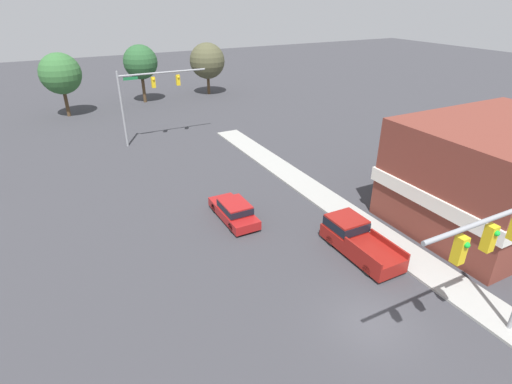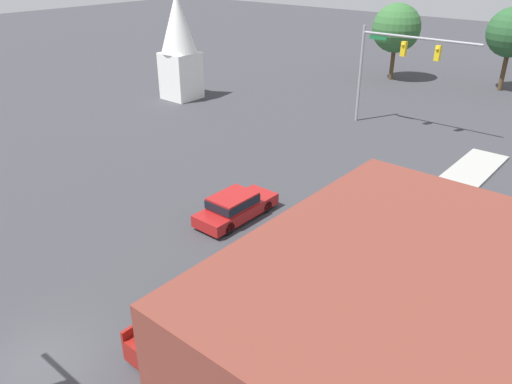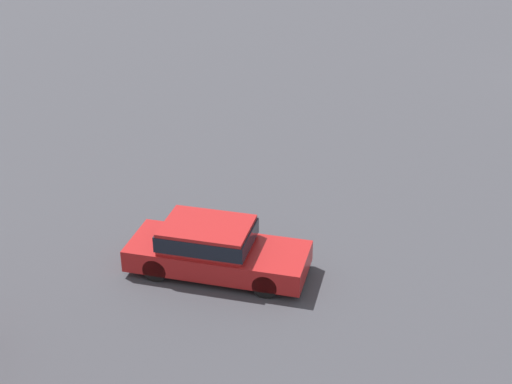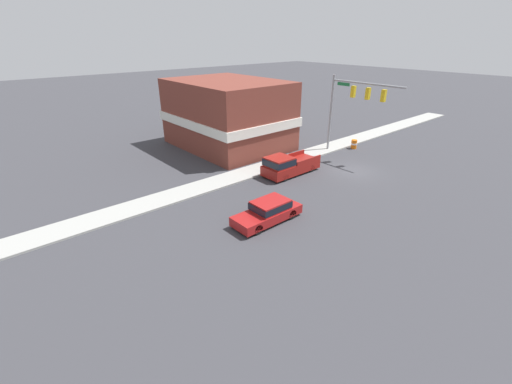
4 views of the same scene
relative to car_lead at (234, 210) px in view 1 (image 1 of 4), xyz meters
name	(u,v)px [view 1 (image 1 of 4)]	position (x,y,z in m)	size (l,w,h in m)	color
ground_plane	(372,323)	(1.73, -11.93, -0.75)	(200.00, 200.00, 0.00)	#38383D
sidewalk_curb	(453,286)	(7.43, -11.93, -0.68)	(2.40, 60.00, 0.14)	#9E9E99
near_signal_assembly	(510,243)	(4.68, -15.21, 4.92)	(7.62, 0.49, 7.67)	gray
far_signal_assembly	(148,89)	(-0.72, 18.67, 4.79)	(8.98, 0.49, 7.54)	gray
car_lead	(234,210)	(0.00, 0.00, 0.00)	(1.84, 4.83, 1.43)	black
pickup_truck_parked	(356,238)	(4.98, -6.80, 0.15)	(2.10, 5.43, 1.81)	black
corner_brick_building	(497,176)	(15.32, -8.14, 2.68)	(12.68, 9.58, 6.96)	brown
backdrop_tree_left_far	(60,74)	(-7.82, 33.58, 4.56)	(4.96, 4.96, 7.80)	#4C3823
backdrop_tree_left_mid	(140,62)	(2.62, 36.38, 4.81)	(4.65, 4.65, 7.91)	#4C3823
backdrop_tree_center	(207,61)	(12.71, 36.96, 4.23)	(5.26, 5.26, 7.62)	#4C3823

